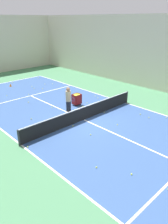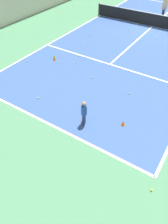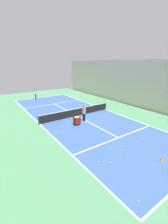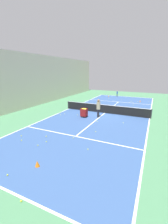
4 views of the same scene
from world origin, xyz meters
name	(u,v)px [view 2 (image 2 of 4)]	position (x,y,z in m)	size (l,w,h in m)	color
ground_plane	(152,27)	(0.00, 0.00, 0.00)	(38.57, 38.57, 0.00)	#477F56
court_playing_area	(152,27)	(0.00, 0.00, 0.00)	(9.25, 24.85, 0.00)	#335189
line_baseline_near	(45,122)	(0.00, -12.43, 0.01)	(9.25, 0.10, 0.00)	white
line_sideline_left	(100,15)	(-4.62, 0.00, 0.01)	(0.10, 24.85, 0.00)	white
line_service_near	(110,64)	(0.00, -6.83, 0.01)	(9.25, 0.10, 0.00)	white
line_centre_service	(152,27)	(0.00, 0.00, 0.01)	(0.10, 13.67, 0.00)	white
tennis_net	(153,20)	(0.00, 0.00, 0.50)	(9.55, 0.10, 0.96)	#2D2D33
player_near_baseline	(84,111)	(1.35, -11.60, 0.64)	(0.35, 0.54, 1.12)	#2D3351
coach_at_net	(165,6)	(0.14, 1.76, 1.06)	(0.43, 0.71, 1.85)	black
training_cone_1	(123,123)	(2.73, -10.85, 0.12)	(0.17, 0.17, 0.24)	orange
training_cone_2	(54,58)	(-2.95, -8.17, 0.16)	(0.19, 0.19, 0.31)	orange
tennis_ball_1	(27,61)	(-4.18, -9.13, 0.04)	(0.07, 0.07, 0.07)	yellow
tennis_ball_3	(162,14)	(-0.29, 3.22, 0.04)	(0.07, 0.07, 0.07)	yellow
tennis_ball_8	(89,35)	(-3.10, -4.10, 0.04)	(0.07, 0.07, 0.07)	yellow
tennis_ball_10	(93,77)	(-0.07, -8.57, 0.04)	(0.07, 0.07, 0.07)	yellow
tennis_ball_11	(137,24)	(-1.17, -0.22, 0.04)	(0.07, 0.07, 0.07)	yellow
tennis_ball_12	(162,6)	(-1.02, 5.47, 0.04)	(0.07, 0.07, 0.07)	yellow
tennis_ball_15	(78,56)	(-2.04, -7.01, 0.04)	(0.07, 0.07, 0.07)	yellow
tennis_ball_18	(58,62)	(-2.56, -8.32, 0.04)	(0.07, 0.07, 0.07)	yellow
tennis_ball_19	(86,57)	(-1.60, -6.89, 0.04)	(0.07, 0.07, 0.07)	yellow
tennis_ball_22	(98,17)	(-4.49, -0.44, 0.04)	(0.07, 0.07, 0.07)	yellow
tennis_ball_26	(135,11)	(-2.53, 2.50, 0.04)	(0.07, 0.07, 0.07)	yellow
tennis_ball_27	(156,38)	(0.99, -2.04, 0.04)	(0.07, 0.07, 0.07)	yellow
tennis_ball_28	(152,190)	(4.69, -12.94, 0.04)	(0.07, 0.07, 0.07)	yellow
tennis_ball_32	(76,62)	(-1.71, -7.74, 0.04)	(0.07, 0.07, 0.07)	yellow
tennis_ball_34	(130,93)	(2.10, -8.79, 0.04)	(0.07, 0.07, 0.07)	yellow
tennis_ball_35	(38,98)	(-1.30, -11.41, 0.04)	(0.07, 0.07, 0.07)	yellow
tennis_ball_37	(128,31)	(-1.16, -1.79, 0.04)	(0.07, 0.07, 0.07)	yellow
tennis_ball_38	(88,45)	(-2.35, -5.48, 0.04)	(0.07, 0.07, 0.07)	yellow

